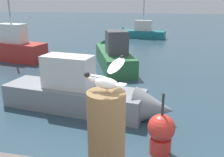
# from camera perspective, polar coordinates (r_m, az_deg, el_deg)

# --- Properties ---
(mooring_post) EXTENTS (0.35, 0.35, 1.02)m
(mooring_post) POSITION_cam_1_polar(r_m,az_deg,el_deg) (2.43, -1.28, -14.53)
(mooring_post) COLOR brown
(mooring_post) RESTS_ON harbor_quay
(seagull) EXTENTS (0.39, 0.68, 0.27)m
(seagull) POSITION_cam_1_polar(r_m,az_deg,el_deg) (2.15, -1.47, 0.23)
(seagull) COLOR tan
(seagull) RESTS_ON mooring_post
(boat_teal) EXTENTS (4.64, 1.66, 3.43)m
(boat_teal) POSITION_cam_1_polar(r_m,az_deg,el_deg) (21.28, 5.59, 10.43)
(boat_teal) COLOR #1E7075
(boat_teal) RESTS_ON ground_plane
(boat_grey) EXTENTS (5.00, 1.68, 1.72)m
(boat_grey) POSITION_cam_1_polar(r_m,az_deg,el_deg) (7.07, -5.47, -3.82)
(boat_grey) COLOR gray
(boat_grey) RESTS_ON ground_plane
(boat_green) EXTENTS (3.04, 5.41, 1.92)m
(boat_green) POSITION_cam_1_polar(r_m,az_deg,el_deg) (12.25, 0.09, 5.66)
(boat_green) COLOR #2D6B3D
(boat_green) RESTS_ON ground_plane
(boat_red) EXTENTS (4.89, 1.86, 4.53)m
(boat_red) POSITION_cam_1_polar(r_m,az_deg,el_deg) (14.52, -23.39, 6.50)
(boat_red) COLOR #B72D28
(boat_red) RESTS_ON ground_plane
(channel_buoy) EXTENTS (0.56, 0.56, 1.33)m
(channel_buoy) POSITION_cam_1_polar(r_m,az_deg,el_deg) (5.25, 11.15, -12.06)
(channel_buoy) COLOR red
(channel_buoy) RESTS_ON ground_plane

